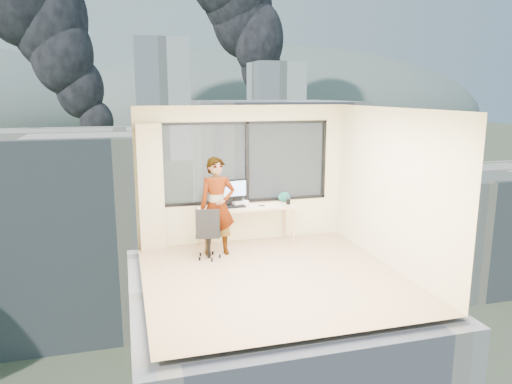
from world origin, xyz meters
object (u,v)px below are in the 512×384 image
object	(u,v)px
chair	(208,232)
handbag	(284,197)
game_console	(239,202)
desk	(247,225)
monitor	(235,192)
person	(217,206)
laptop	(235,200)

from	to	relation	value
chair	handbag	xyz separation A→B (m)	(1.63, 0.73, 0.38)
game_console	handbag	bearing A→B (deg)	-18.29
desk	monitor	xyz separation A→B (m)	(-0.20, 0.12, 0.62)
game_console	handbag	size ratio (longest dim) A/B	1.24
desk	monitor	world-z (taller)	monitor
game_console	handbag	world-z (taller)	handbag
chair	handbag	size ratio (longest dim) A/B	3.84
chair	game_console	distance (m)	1.08
person	game_console	distance (m)	0.77
chair	laptop	xyz separation A→B (m)	(0.60, 0.57, 0.40)
game_console	chair	bearing A→B (deg)	-151.26
desk	chair	xyz separation A→B (m)	(-0.83, -0.56, 0.09)
laptop	desk	bearing A→B (deg)	-5.79
chair	handbag	world-z (taller)	handbag
desk	person	size ratio (longest dim) A/B	1.04
game_console	desk	bearing A→B (deg)	-77.14
monitor	game_console	bearing A→B (deg)	26.53
monitor	chair	bearing A→B (deg)	-140.08
laptop	chair	bearing A→B (deg)	-138.82
game_console	monitor	bearing A→B (deg)	-163.17
chair	person	bearing A→B (deg)	55.41
desk	handbag	bearing A→B (deg)	11.75
chair	game_console	xyz separation A→B (m)	(0.72, 0.74, 0.32)
monitor	desk	bearing A→B (deg)	-38.09
person	game_console	xyz separation A→B (m)	(0.52, 0.56, -0.08)
game_console	laptop	world-z (taller)	laptop
desk	laptop	xyz separation A→B (m)	(-0.23, 0.01, 0.50)
chair	monitor	distance (m)	1.07
laptop	handbag	bearing A→B (deg)	5.98
desk	monitor	bearing A→B (deg)	149.44
desk	chair	distance (m)	1.00
desk	game_console	xyz separation A→B (m)	(-0.11, 0.18, 0.41)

